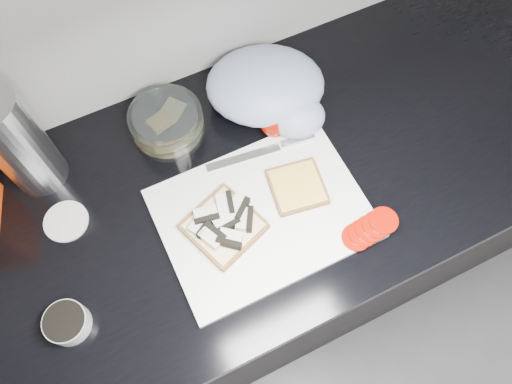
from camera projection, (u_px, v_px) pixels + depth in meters
base_cabinet at (202, 274)px, 1.43m from camera, size 3.50×0.60×0.86m
countertop at (180, 214)px, 1.02m from camera, size 3.50×0.64×0.04m
cutting_board at (263, 214)px, 0.99m from camera, size 0.40×0.30×0.01m
bread_left at (223, 225)px, 0.96m from camera, size 0.17×0.17×0.04m
bread_right at (297, 187)px, 1.00m from camera, size 0.13×0.13×0.02m
tomato_slices at (370, 229)px, 0.96m from camera, size 0.13×0.08×0.02m
knife at (275, 148)px, 1.04m from camera, size 0.24×0.05×0.01m
seed_tub at (67, 323)px, 0.88m from camera, size 0.08×0.08×0.04m
tub_lid at (66, 221)px, 0.99m from camera, size 0.11×0.11×0.01m
glass_bowl at (167, 123)px, 1.05m from camera, size 0.15×0.15×0.06m
steel_canister at (16, 143)px, 0.92m from camera, size 0.11×0.11×0.25m
grocery_bag at (270, 90)px, 1.06m from camera, size 0.31×0.30×0.11m
whole_tomatoes at (291, 120)px, 1.05m from camera, size 0.13×0.09×0.07m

